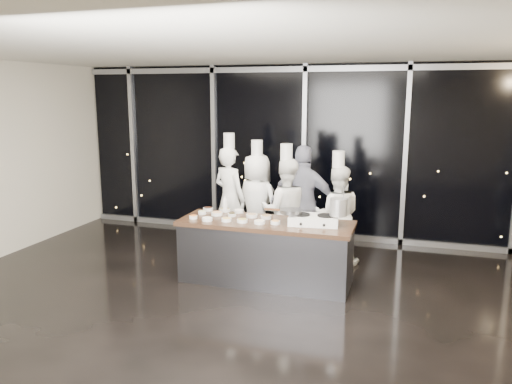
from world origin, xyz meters
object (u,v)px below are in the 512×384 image
stock_pot (339,207)px  guest (304,204)px  demo_counter (266,252)px  frying_pan (290,211)px  chef_left (257,203)px  chef_right (337,214)px  chef_center (286,210)px  chef_far_left (230,197)px  stove (314,220)px

stock_pot → guest: 1.25m
demo_counter → frying_pan: 0.71m
chef_left → guest: (0.84, -0.20, 0.08)m
frying_pan → guest: size_ratio=0.30×
demo_counter → guest: (0.31, 1.09, 0.49)m
frying_pan → chef_right: bearing=59.4°
chef_center → guest: 0.30m
frying_pan → chef_far_left: 1.90m
demo_counter → chef_center: size_ratio=1.29×
chef_left → chef_center: bearing=170.5°
demo_counter → stove: 0.85m
chef_center → stock_pot: bearing=122.7°
chef_far_left → chef_left: size_ratio=1.05×
chef_center → chef_far_left: bearing=-32.1°
chef_far_left → chef_center: size_ratio=1.06×
chef_right → stock_pot: bearing=89.1°
demo_counter → frying_pan: (0.35, 0.03, 0.61)m
stove → chef_center: (-0.63, 0.92, -0.12)m
chef_left → chef_right: size_ratio=1.06×
stove → chef_far_left: 2.13m
chef_far_left → chef_left: chef_far_left is taller
stock_pot → chef_right: bearing=99.3°
chef_far_left → demo_counter: bearing=152.4°
chef_left → chef_center: chef_left is taller
guest → frying_pan: bearing=95.5°
chef_center → chef_right: size_ratio=1.06×
demo_counter → chef_center: (0.05, 0.97, 0.39)m
chef_far_left → frying_pan: bearing=161.2°
chef_left → chef_right: (1.37, -0.16, -0.06)m
chef_far_left → chef_left: 0.51m
frying_pan → chef_center: (-0.30, 0.94, -0.22)m
frying_pan → stock_pot: 0.67m
chef_far_left → chef_right: chef_far_left is taller
frying_pan → guest: 1.07m
demo_counter → stove: size_ratio=3.45×
chef_center → guest: (0.26, 0.11, 0.09)m
stock_pot → chef_left: 1.98m
stock_pot → stove: bearing=-174.8°
stock_pot → chef_right: 1.12m
stock_pot → chef_left: (-1.54, 1.21, -0.30)m
chef_left → stove: bearing=153.3°
stove → frying_pan: frying_pan is taller
guest → chef_right: size_ratio=1.04×
stock_pot → chef_far_left: (-2.04, 1.24, -0.24)m
stock_pot → chef_right: size_ratio=0.13×
demo_counter → chef_left: size_ratio=1.28×
stove → frying_pan: 0.34m
stove → guest: size_ratio=0.38×
stock_pot → chef_left: bearing=141.9°
demo_counter → stock_pot: (1.01, 0.08, 0.71)m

